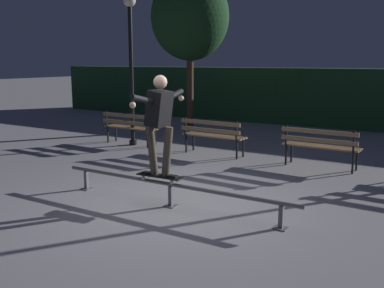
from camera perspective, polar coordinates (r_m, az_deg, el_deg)
ground_plane at (r=7.08m, az=-2.18°, el=-7.73°), size 90.00×90.00×0.00m
hedge_backdrop at (r=15.97m, az=17.92°, el=5.71°), size 24.00×1.20×1.98m
grind_rail at (r=6.89m, az=-2.77°, el=-5.66°), size 4.23×0.18×0.38m
skateboard at (r=6.96m, az=-4.15°, el=-4.16°), size 0.79×0.23×0.09m
skateboarder at (r=6.78m, az=-4.24°, el=3.51°), size 0.62×1.41×1.56m
park_bench_leftmost at (r=11.98m, az=-8.16°, el=2.43°), size 1.61×0.47×0.88m
park_bench_left_center at (r=10.55m, az=2.66°, el=1.42°), size 1.61×0.47×0.88m
park_bench_right_center at (r=9.60m, az=16.18°, el=0.07°), size 1.61×0.47×0.88m
tree_far_left at (r=14.56m, az=-0.26°, el=16.01°), size 2.48×2.48×4.97m
lamp_post_left at (r=11.84m, az=-7.90°, el=11.78°), size 0.32×0.32×3.90m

